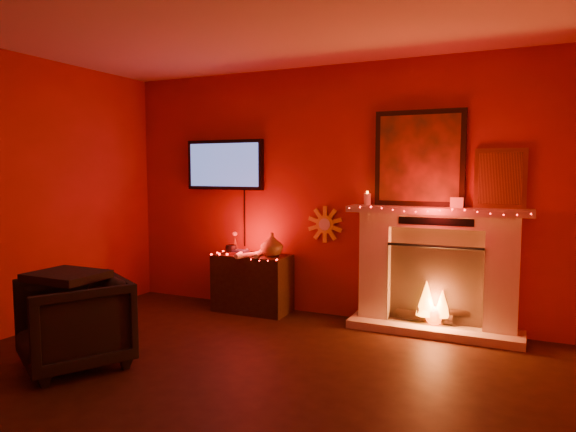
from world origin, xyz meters
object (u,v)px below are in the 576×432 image
console_table (253,280)px  sunburst_clock (325,224)px  armchair (74,322)px  fireplace (435,259)px  tv (225,165)px

console_table → sunburst_clock: bearing=16.0°
console_table → armchair: bearing=-104.5°
fireplace → armchair: size_ratio=2.74×
fireplace → tv: (-2.44, 0.06, 0.92)m
armchair → tv: bearing=118.3°
tv → armchair: (-0.05, -2.24, -1.29)m
fireplace → console_table: bearing=-176.2°
console_table → armchair: size_ratio=1.13×
fireplace → armchair: fireplace is taller
tv → armchair: 2.58m
console_table → tv: bearing=157.7°
console_table → armchair: console_table is taller
console_table → fireplace: bearing=3.8°
tv → sunburst_clock: size_ratio=3.10×
tv → fireplace: bearing=-1.5°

